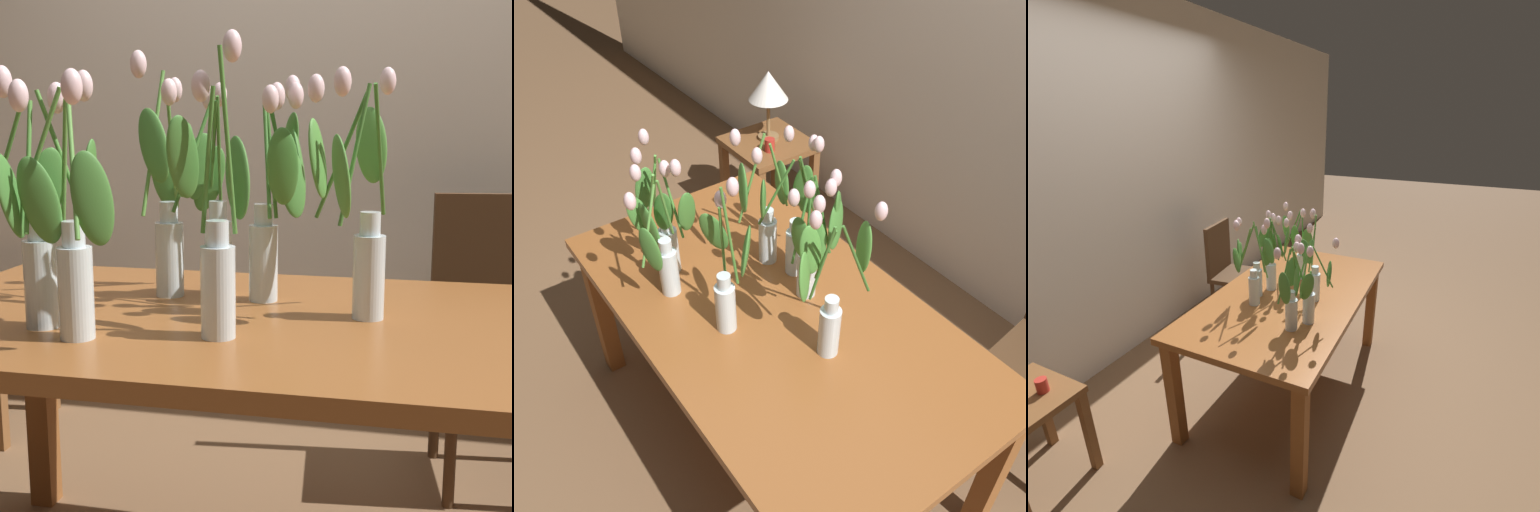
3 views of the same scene
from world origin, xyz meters
The scene contains 12 objects.
ground_plane centered at (0.00, 0.00, 0.00)m, with size 18.00×18.00×0.00m, color brown.
room_wall_rear centered at (0.00, 1.42, 1.35)m, with size 9.00×0.10×2.70m, color silver.
dining_table centered at (0.00, 0.00, 0.65)m, with size 1.60×0.90×0.74m.
tulip_vase_0 centered at (0.23, 0.04, 0.95)m, with size 0.18×0.25×0.54m.
tulip_vase_1 centered at (-0.03, -0.16, 0.93)m, with size 0.17×0.17×0.58m.
tulip_vase_2 centered at (-0.30, -0.25, 0.93)m, with size 0.28×0.21×0.52m.
tulip_vase_3 centered at (-0.14, 0.19, 0.94)m, with size 0.15×0.26×0.52m.
tulip_vase_4 centered at (-0.24, 0.14, 0.93)m, with size 0.16×0.25×0.57m.
tulip_vase_5 centered at (-0.39, -0.19, 0.94)m, with size 0.27×0.19×0.52m.
tulip_vase_6 centered at (0.03, 0.14, 0.97)m, with size 0.15×0.24×0.52m.
dining_chair centered at (0.62, 0.89, 0.52)m, with size 0.44×0.44×0.93m.
pillar_candle centered at (-1.18, 0.82, 0.59)m, with size 0.06×0.06×0.07m, color #B72D23.
Camera 3 is at (-2.02, -0.91, 1.87)m, focal length 26.36 mm.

